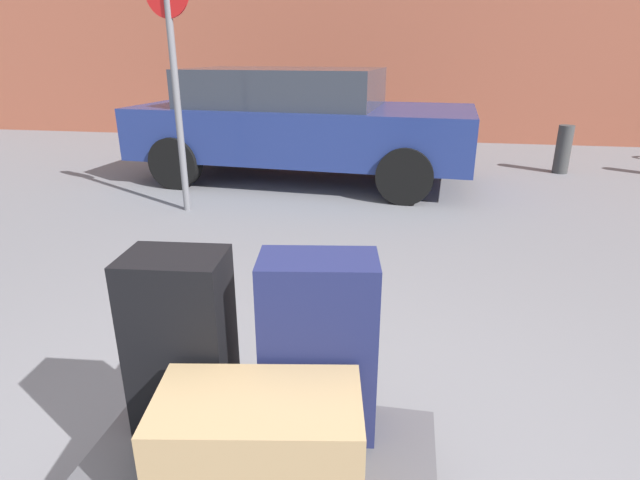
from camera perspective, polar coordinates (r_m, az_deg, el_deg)
duffel_bag_tan_rear_right at (r=1.62m, az=-6.84°, el=-22.21°), size 0.64×0.42×0.35m
suitcase_black_rear_left at (r=1.85m, az=-15.36°, el=-11.12°), size 0.35×0.27×0.65m
suitcase_navy_stacked_top at (r=1.76m, az=-0.19°, el=-12.01°), size 0.42×0.28×0.66m
parked_car at (r=6.77m, az=-2.41°, el=13.22°), size 4.43×2.18×1.42m
bollard_kerb_near at (r=7.95m, az=25.78°, el=9.21°), size 0.21×0.21×0.67m
no_parking_sign at (r=5.46m, az=-16.21°, el=18.43°), size 0.49×0.12×2.41m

